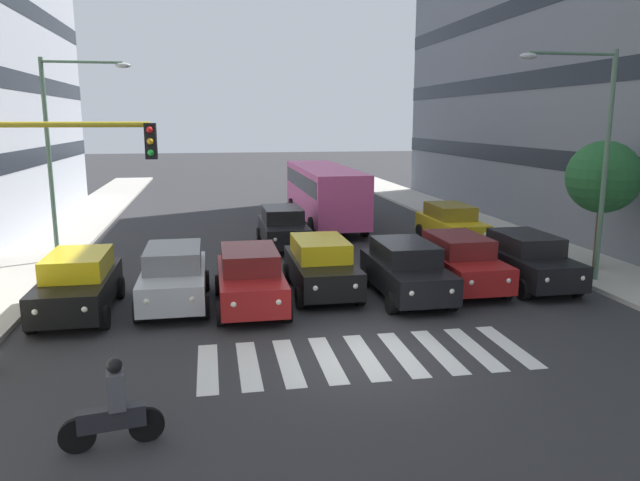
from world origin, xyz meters
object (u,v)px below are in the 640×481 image
at_px(motorcycle_with_rider, 113,411).
at_px(traffic_light_gantry, 30,204).
at_px(car_3, 321,265).
at_px(car_row2_0, 451,223).
at_px(car_1, 459,261).
at_px(car_4, 250,278).
at_px(car_0, 526,259).
at_px(car_5, 174,276).
at_px(street_lamp_left, 592,142).
at_px(car_6, 78,283).
at_px(street_lamp_right, 62,139).
at_px(street_tree_1, 603,177).
at_px(bus_behind_traffic, 324,189).
at_px(car_row2_1, 283,227).
at_px(car_2, 406,269).

relative_size(motorcycle_with_rider, traffic_light_gantry, 0.31).
xyz_separation_m(car_3, car_row2_0, (-7.10, -6.65, 0.00)).
bearing_deg(car_3, car_1, 176.88).
bearing_deg(car_4, car_0, -175.43).
relative_size(car_5, street_lamp_left, 0.60).
distance_m(car_3, car_row2_0, 9.73).
bearing_deg(car_1, car_6, 2.95).
height_order(car_1, street_lamp_right, street_lamp_right).
bearing_deg(car_1, street_lamp_left, 175.08).
bearing_deg(street_tree_1, car_1, 11.17).
distance_m(car_6, street_lamp_left, 16.26).
distance_m(street_lamp_left, street_tree_1, 2.53).
xyz_separation_m(car_0, bus_behind_traffic, (4.35, -12.89, 0.97)).
bearing_deg(car_row2_1, car_0, 133.84).
xyz_separation_m(car_row2_0, bus_behind_traffic, (4.63, -5.85, 0.97)).
height_order(car_6, motorcycle_with_rider, car_6).
relative_size(car_0, car_1, 1.00).
relative_size(car_1, car_4, 1.00).
bearing_deg(street_lamp_right, car_0, 158.78).
height_order(car_1, car_row2_0, same).
distance_m(car_1, car_5, 9.03).
distance_m(car_2, street_lamp_left, 7.32).
bearing_deg(car_6, car_row2_0, -152.16).
bearing_deg(car_4, street_lamp_left, -177.38).
distance_m(motorcycle_with_rider, street_lamp_left, 16.34).
distance_m(motorcycle_with_rider, traffic_light_gantry, 5.19).
xyz_separation_m(motorcycle_with_rider, street_tree_1, (-15.36, -9.28, 2.76)).
bearing_deg(car_2, street_lamp_right, -30.70).
relative_size(car_0, car_row2_0, 1.00).
bearing_deg(motorcycle_with_rider, car_1, -139.69).
xyz_separation_m(car_6, car_row2_0, (-14.19, -7.50, 0.00)).
height_order(car_row2_1, street_tree_1, street_tree_1).
bearing_deg(car_row2_0, bus_behind_traffic, -51.68).
bearing_deg(street_lamp_right, street_tree_1, 165.96).
height_order(car_1, car_5, same).
distance_m(car_1, street_lamp_left, 5.67).
distance_m(car_row2_1, street_tree_1, 12.55).
xyz_separation_m(car_3, car_5, (4.50, 0.45, 0.00)).
xyz_separation_m(car_5, car_6, (2.60, 0.40, 0.00)).
height_order(car_row2_0, traffic_light_gantry, traffic_light_gantry).
xyz_separation_m(car_row2_1, street_lamp_left, (-9.05, 7.69, 3.82)).
distance_m(car_1, street_tree_1, 6.39).
height_order(car_3, bus_behind_traffic, bus_behind_traffic).
height_order(bus_behind_traffic, street_tree_1, street_tree_1).
height_order(car_4, car_6, same).
relative_size(car_row2_1, street_lamp_left, 0.60).
bearing_deg(car_4, car_row2_0, -140.46).
xyz_separation_m(car_5, street_lamp_right, (4.15, -6.07, 3.83)).
xyz_separation_m(car_1, motorcycle_with_rider, (9.60, 8.15, -0.24)).
bearing_deg(car_3, car_6, 6.79).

